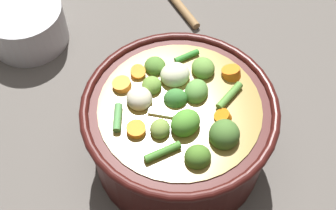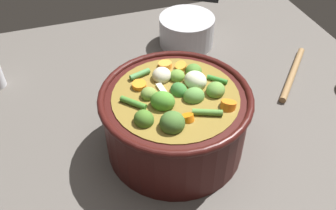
% 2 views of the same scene
% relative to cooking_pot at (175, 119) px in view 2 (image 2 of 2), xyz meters
% --- Properties ---
extents(ground_plane, '(1.10, 1.10, 0.00)m').
position_rel_cooking_pot_xyz_m(ground_plane, '(0.00, -0.00, -0.07)').
color(ground_plane, '#514C47').
extents(cooking_pot, '(0.28, 0.28, 0.16)m').
position_rel_cooking_pot_xyz_m(cooking_pot, '(0.00, 0.00, 0.00)').
color(cooking_pot, '#38110F').
rests_on(cooking_pot, ground_plane).
extents(wooden_spoon, '(0.21, 0.21, 0.02)m').
position_rel_cooking_pot_xyz_m(wooden_spoon, '(-0.39, -0.08, -0.06)').
color(wooden_spoon, olive).
rests_on(wooden_spoon, ground_plane).
extents(small_saucepan, '(0.20, 0.23, 0.08)m').
position_rel_cooking_pot_xyz_m(small_saucepan, '(-0.15, -0.34, -0.03)').
color(small_saucepan, '#ADADB2').
rests_on(small_saucepan, ground_plane).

